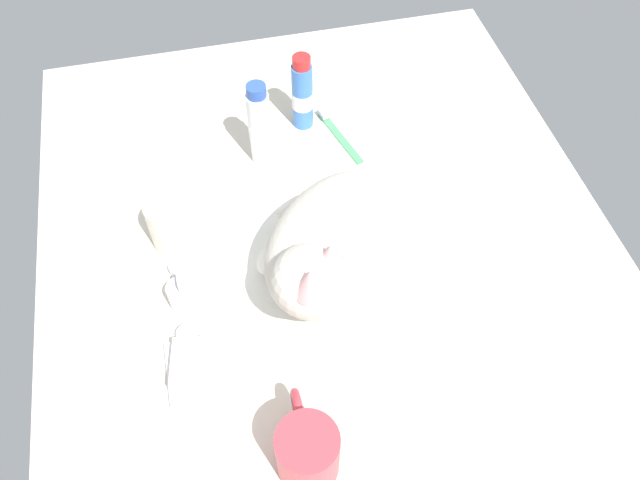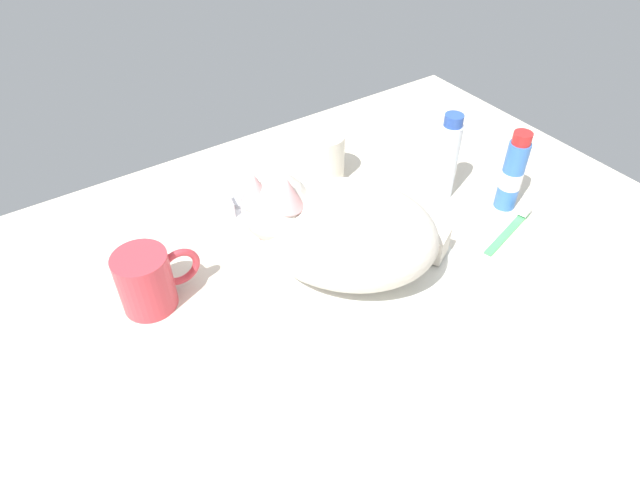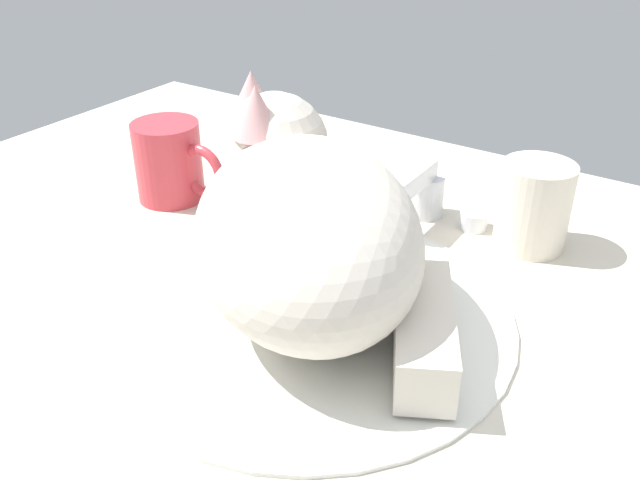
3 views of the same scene
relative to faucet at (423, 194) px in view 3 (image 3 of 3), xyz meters
The scene contains 8 objects.
ground_plane 20.99cm from the faucet, 90.00° to the right, with size 110.00×82.50×3.00cm, color beige.
sink_basin 20.70cm from the faucet, 90.00° to the right, with size 33.44×33.44×0.70cm, color silver.
faucet is the anchor object (origin of this frame).
cat 20.35cm from the faucet, 92.08° to the right, with size 29.70×29.43×16.57cm.
coffee_mug 26.73cm from the faucet, 156.47° to the right, with size 11.20×7.12×8.50cm.
rinse_cup 11.13cm from the faucet, ahead, with size 6.75×6.75×8.36cm.
soap_dish 10.62cm from the faucet, behind, with size 9.00×6.40×1.20cm, color white.
soap_bar 10.42cm from the faucet, behind, with size 6.52×4.65×2.53cm, color silver.
Camera 3 is at (25.99, -37.27, 33.22)cm, focal length 38.50 mm.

